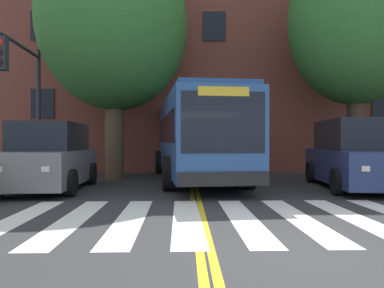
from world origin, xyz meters
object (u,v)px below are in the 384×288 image
(traffic_light_far_corner, at_px, (24,85))
(street_tree_curbside_large, at_px, (356,21))
(car_grey_near_lane, at_px, (51,158))
(city_bus, at_px, (193,137))
(car_navy_far_lane, at_px, (355,156))
(street_tree_curbside_small, at_px, (114,23))
(car_teal_behind_bus, at_px, (186,147))

(traffic_light_far_corner, xyz_separation_m, street_tree_curbside_large, (12.39, 1.93, 2.90))
(car_grey_near_lane, distance_m, street_tree_curbside_large, 12.67)
(traffic_light_far_corner, bearing_deg, car_grey_near_lane, -42.01)
(city_bus, height_order, car_grey_near_lane, city_bus)
(city_bus, xyz_separation_m, car_grey_near_lane, (-4.53, -3.34, -0.71))
(car_navy_far_lane, distance_m, traffic_light_far_corner, 11.31)
(car_grey_near_lane, distance_m, traffic_light_far_corner, 3.04)
(street_tree_curbside_small, bearing_deg, traffic_light_far_corner, -137.53)
(car_navy_far_lane, height_order, traffic_light_far_corner, traffic_light_far_corner)
(car_grey_near_lane, xyz_separation_m, car_navy_far_lane, (9.67, 0.19, 0.05))
(car_teal_behind_bus, height_order, traffic_light_far_corner, traffic_light_far_corner)
(car_teal_behind_bus, bearing_deg, city_bus, -88.62)
(car_grey_near_lane, relative_size, traffic_light_far_corner, 0.95)
(car_teal_behind_bus, relative_size, street_tree_curbside_large, 0.52)
(traffic_light_far_corner, bearing_deg, car_teal_behind_bus, 65.36)
(car_grey_near_lane, bearing_deg, car_navy_far_lane, 1.14)
(car_teal_behind_bus, xyz_separation_m, traffic_light_far_corner, (-5.62, -12.26, 2.34))
(car_navy_far_lane, bearing_deg, street_tree_curbside_large, 64.79)
(city_bus, height_order, street_tree_curbside_small, street_tree_curbside_small)
(car_grey_near_lane, bearing_deg, street_tree_curbside_small, 70.23)
(city_bus, relative_size, car_teal_behind_bus, 2.29)
(city_bus, relative_size, car_navy_far_lane, 2.15)
(car_grey_near_lane, xyz_separation_m, street_tree_curbside_large, (11.06, 3.13, 5.35))
(car_teal_behind_bus, distance_m, street_tree_curbside_large, 13.42)
(city_bus, distance_m, car_grey_near_lane, 5.68)
(street_tree_curbside_large, bearing_deg, street_tree_curbside_small, 177.14)
(car_navy_far_lane, xyz_separation_m, street_tree_curbside_small, (-8.37, 3.42, 5.31))
(car_navy_far_lane, distance_m, street_tree_curbside_large, 6.22)
(car_teal_behind_bus, bearing_deg, traffic_light_far_corner, -114.64)
(street_tree_curbside_large, bearing_deg, car_teal_behind_bus, 123.21)
(car_grey_near_lane, bearing_deg, street_tree_curbside_large, 15.80)
(city_bus, distance_m, street_tree_curbside_small, 5.67)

